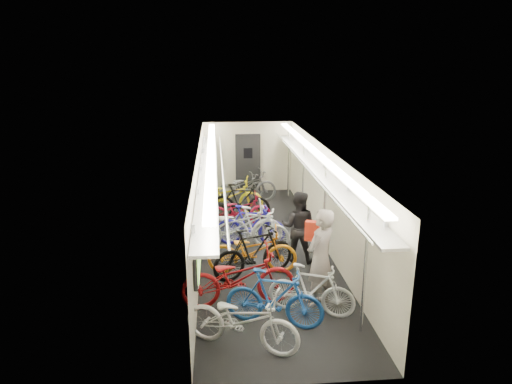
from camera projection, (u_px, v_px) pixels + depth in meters
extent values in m
plane|color=black|center=(263.00, 246.00, 11.16)|extent=(10.00, 10.00, 0.00)
plane|color=white|center=(263.00, 149.00, 10.50)|extent=(10.00, 10.00, 0.00)
plane|color=beige|center=(200.00, 201.00, 10.70)|extent=(0.00, 10.00, 10.00)
plane|color=beige|center=(325.00, 198.00, 10.96)|extent=(0.00, 10.00, 10.00)
plane|color=beige|center=(248.00, 157.00, 15.62)|extent=(3.00, 0.00, 3.00)
plane|color=beige|center=(302.00, 308.00, 6.04)|extent=(3.00, 0.00, 3.00)
cube|color=black|center=(196.00, 254.00, 7.63)|extent=(0.06, 1.10, 0.80)
cube|color=#9ED35C|center=(199.00, 254.00, 7.63)|extent=(0.02, 0.96, 0.66)
cube|color=black|center=(200.00, 212.00, 9.73)|extent=(0.06, 1.10, 0.80)
cube|color=#9ED35C|center=(202.00, 212.00, 9.74)|extent=(0.02, 0.96, 0.66)
cube|color=black|center=(202.00, 185.00, 11.84)|extent=(0.06, 1.10, 0.80)
cube|color=#9ED35C|center=(204.00, 185.00, 11.84)|extent=(0.02, 0.96, 0.66)
cube|color=black|center=(204.00, 167.00, 13.94)|extent=(0.06, 1.10, 0.80)
cube|color=#9ED35C|center=(205.00, 167.00, 13.95)|extent=(0.02, 0.96, 0.66)
cube|color=#FFB90D|center=(199.00, 228.00, 8.67)|extent=(0.02, 0.22, 0.30)
cube|color=#FFB90D|center=(202.00, 196.00, 10.77)|extent=(0.02, 0.22, 0.30)
cube|color=#FFB90D|center=(204.00, 174.00, 12.88)|extent=(0.02, 0.22, 0.30)
cube|color=black|center=(248.00, 163.00, 15.61)|extent=(0.85, 0.08, 2.00)
cube|color=#999BA0|center=(208.00, 171.00, 10.52)|extent=(0.40, 9.70, 0.05)
cube|color=#999BA0|center=(317.00, 169.00, 10.74)|extent=(0.40, 9.70, 0.05)
cylinder|color=silver|center=(222.00, 166.00, 10.52)|extent=(0.04, 9.70, 0.04)
cylinder|color=silver|center=(303.00, 165.00, 10.69)|extent=(0.04, 9.70, 0.04)
cube|color=white|center=(211.00, 153.00, 10.41)|extent=(0.18, 9.60, 0.04)
cube|color=white|center=(314.00, 151.00, 10.62)|extent=(0.18, 9.60, 0.04)
cylinder|color=silver|center=(365.00, 266.00, 7.30)|extent=(0.05, 0.05, 2.38)
cylinder|color=silver|center=(325.00, 211.00, 9.98)|extent=(0.05, 0.05, 2.38)
cylinder|color=silver|center=(303.00, 182.00, 12.37)|extent=(0.05, 0.05, 2.38)
cylinder|color=silver|center=(288.00, 162.00, 14.77)|extent=(0.05, 0.05, 2.38)
imported|color=silver|center=(242.00, 320.00, 7.07)|extent=(1.99, 1.39, 0.99)
imported|color=#1A4B9E|center=(274.00, 298.00, 7.68)|extent=(1.77, 1.03, 1.03)
imported|color=maroon|center=(239.00, 278.00, 8.32)|extent=(2.16, 0.92, 1.11)
imported|color=black|center=(254.00, 252.00, 9.44)|extent=(1.89, 1.14, 1.10)
imported|color=orange|center=(252.00, 251.00, 9.64)|extent=(1.94, 0.78, 1.00)
imported|color=white|center=(256.00, 228.00, 10.95)|extent=(1.74, 1.15, 1.02)
imported|color=silver|center=(237.00, 226.00, 10.83)|extent=(2.24, 0.86, 1.16)
imported|color=#221CA8|center=(250.00, 225.00, 11.10)|extent=(1.75, 0.69, 1.02)
imported|color=maroon|center=(239.00, 210.00, 12.36)|extent=(1.81, 0.74, 0.93)
imported|color=black|center=(241.00, 201.00, 13.02)|extent=(1.76, 0.85, 1.02)
imported|color=yellow|center=(228.00, 196.00, 13.38)|extent=(2.19, 1.08, 1.10)
imported|color=silver|center=(311.00, 290.00, 8.05)|extent=(1.61, 1.01, 0.94)
imported|color=slate|center=(242.00, 187.00, 14.70)|extent=(1.76, 1.22, 0.88)
imported|color=#5C5C60|center=(246.00, 187.00, 14.43)|extent=(2.11, 1.10, 1.05)
imported|color=gray|center=(320.00, 258.00, 8.22)|extent=(0.80, 0.79, 1.87)
imported|color=black|center=(298.00, 227.00, 10.15)|extent=(0.94, 0.83, 1.62)
cube|color=red|center=(312.00, 231.00, 8.58)|extent=(0.29, 0.23, 0.38)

